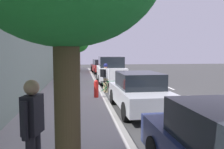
# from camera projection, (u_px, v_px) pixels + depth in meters

# --- Properties ---
(ground) EXTENTS (67.19, 67.19, 0.00)m
(ground) POSITION_uv_depth(u_px,v_px,m) (141.00, 97.00, 12.54)
(ground) COLOR #373737
(sidewalk) EXTENTS (3.30, 41.99, 0.15)m
(sidewalk) POSITION_uv_depth(u_px,v_px,m) (69.00, 97.00, 12.05)
(sidewalk) COLOR #A49E9A
(sidewalk) RESTS_ON ground
(curb_edge) EXTENTS (0.16, 41.99, 0.15)m
(curb_edge) POSITION_uv_depth(u_px,v_px,m) (104.00, 96.00, 12.28)
(curb_edge) COLOR gray
(curb_edge) RESTS_ON ground
(lane_stripe_centre) EXTENTS (0.14, 40.00, 0.01)m
(lane_stripe_centre) POSITION_uv_depth(u_px,v_px,m) (181.00, 92.00, 13.87)
(lane_stripe_centre) COLOR white
(lane_stripe_centre) RESTS_ON ground
(lane_stripe_bike_edge) EXTENTS (0.12, 41.99, 0.01)m
(lane_stripe_bike_edge) POSITION_uv_depth(u_px,v_px,m) (132.00, 97.00, 12.48)
(lane_stripe_bike_edge) COLOR white
(lane_stripe_bike_edge) RESTS_ON ground
(building_facade) EXTENTS (0.50, 41.99, 4.64)m
(building_facade) POSITION_uv_depth(u_px,v_px,m) (29.00, 52.00, 11.60)
(building_facade) COLOR gray
(building_facade) RESTS_ON ground
(parked_sedan_red_nearest) EXTENTS (2.05, 4.50, 1.52)m
(parked_sedan_red_nearest) POSITION_uv_depth(u_px,v_px,m) (101.00, 66.00, 26.59)
(parked_sedan_red_nearest) COLOR maroon
(parked_sedan_red_nearest) RESTS_ON ground
(parked_suv_white_second) EXTENTS (2.08, 4.76, 1.99)m
(parked_suv_white_second) POSITION_uv_depth(u_px,v_px,m) (111.00, 70.00, 17.86)
(parked_suv_white_second) COLOR white
(parked_suv_white_second) RESTS_ON ground
(parked_sedan_silver_mid) EXTENTS (1.90, 4.43, 1.52)m
(parked_sedan_silver_mid) POSITION_uv_depth(u_px,v_px,m) (139.00, 92.00, 9.43)
(parked_sedan_silver_mid) COLOR #B7BABF
(parked_sedan_silver_mid) RESTS_ON ground
(bicycle_at_curb) EXTENTS (1.68, 0.67, 0.77)m
(bicycle_at_curb) POSITION_uv_depth(u_px,v_px,m) (110.00, 87.00, 13.44)
(bicycle_at_curb) COLOR black
(bicycle_at_curb) RESTS_ON ground
(cyclist_with_backpack) EXTENTS (0.53, 0.55, 1.68)m
(cyclist_with_backpack) POSITION_uv_depth(u_px,v_px,m) (105.00, 75.00, 13.78)
(cyclist_with_backpack) COLOR #C6B284
(cyclist_with_backpack) RESTS_ON ground
(street_tree_near_cyclist) EXTENTS (2.40, 2.40, 4.71)m
(street_tree_near_cyclist) POSITION_uv_depth(u_px,v_px,m) (78.00, 41.00, 26.71)
(street_tree_near_cyclist) COLOR brown
(street_tree_near_cyclist) RESTS_ON sidewalk
(pedestrian_on_phone) EXTENTS (0.32, 0.60, 1.73)m
(pedestrian_on_phone) POSITION_uv_depth(u_px,v_px,m) (33.00, 126.00, 3.80)
(pedestrian_on_phone) COLOR black
(pedestrian_on_phone) RESTS_ON sidewalk
(fire_hydrant) EXTENTS (0.22, 0.22, 0.84)m
(fire_hydrant) POSITION_uv_depth(u_px,v_px,m) (96.00, 89.00, 11.49)
(fire_hydrant) COLOR red
(fire_hydrant) RESTS_ON sidewalk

